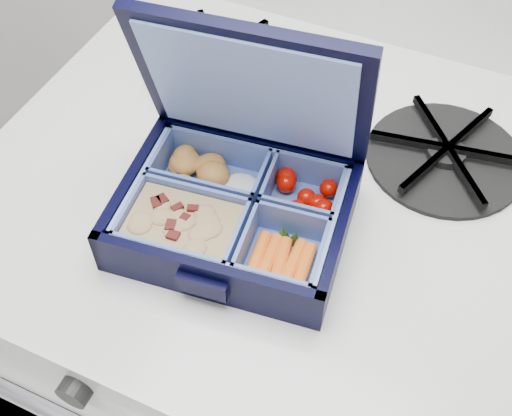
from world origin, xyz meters
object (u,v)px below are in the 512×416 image
at_px(bento_box, 234,213).
at_px(fork, 343,151).
at_px(stove, 270,346).
at_px(burner_grate, 447,152).

bearing_deg(bento_box, fork, 59.51).
bearing_deg(fork, bento_box, -80.89).
xyz_separation_m(stove, bento_box, (0.00, -0.11, 0.47)).
xyz_separation_m(bento_box, burner_grate, (0.16, 0.18, -0.01)).
relative_size(stove, burner_grate, 5.33).
distance_m(stove, bento_box, 0.48).
height_order(bento_box, burner_grate, bento_box).
bearing_deg(bento_box, burner_grate, 40.34).
xyz_separation_m(bento_box, fork, (0.06, 0.14, -0.02)).
bearing_deg(bento_box, stove, 83.83).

